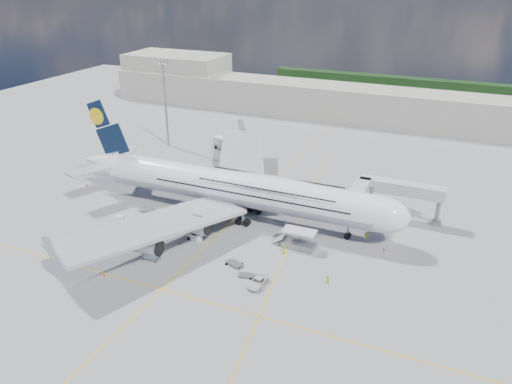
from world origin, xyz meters
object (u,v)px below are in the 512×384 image
at_px(cargo_loader, 298,241).
at_px(catering_truck_outer, 223,144).
at_px(crew_van, 284,249).
at_px(cone_wing_right_inner, 179,243).
at_px(cone_wing_left_inner, 247,201).
at_px(service_van, 258,282).
at_px(light_mast, 166,104).
at_px(dolly_row_c, 196,229).
at_px(dolly_back, 147,210).
at_px(cone_tail, 87,185).
at_px(crew_tug, 159,247).
at_px(crew_loader, 327,280).
at_px(airliner, 237,188).
at_px(crew_wing, 159,248).
at_px(dolly_nose_far, 234,263).
at_px(dolly_nose_near, 246,275).
at_px(baggage_tug, 195,236).
at_px(crew_nose, 367,236).
at_px(cone_wing_right_outer, 104,275).
at_px(dolly_row_b, 151,254).
at_px(catering_truck_inner, 225,181).
at_px(cone_nose, 384,249).
at_px(cone_wing_left_outer, 207,170).
at_px(jet_bridge, 384,192).
at_px(dolly_row_a, 120,219).

xyz_separation_m(cargo_loader, catering_truck_outer, (-39.49, 45.44, 0.50)).
distance_m(crew_van, cone_wing_right_inner, 21.00).
bearing_deg(cone_wing_left_inner, service_van, -62.43).
height_order(light_mast, dolly_row_c, light_mast).
height_order(dolly_back, cone_tail, cone_tail).
bearing_deg(dolly_row_c, crew_tug, -123.18).
xyz_separation_m(service_van, crew_loader, (11.01, 5.05, 0.20)).
height_order(airliner, dolly_row_c, airliner).
distance_m(airliner, cargo_loader, 18.87).
bearing_deg(crew_loader, crew_wing, -119.74).
distance_m(dolly_nose_far, cone_tail, 53.23).
bearing_deg(cone_wing_left_inner, crew_wing, -103.68).
height_order(dolly_nose_far, service_van, service_van).
xyz_separation_m(cargo_loader, dolly_nose_near, (-5.04, -13.59, -0.94)).
bearing_deg(baggage_tug, cargo_loader, 31.17).
height_order(crew_nose, cone_tail, crew_nose).
bearing_deg(dolly_row_c, crew_wing, -122.55).
height_order(crew_loader, cone_wing_right_outer, crew_loader).
bearing_deg(crew_van, dolly_row_b, 92.91).
relative_size(dolly_back, catering_truck_outer, 0.49).
bearing_deg(crew_tug, crew_van, 27.67).
bearing_deg(light_mast, dolly_row_c, -51.86).
distance_m(cargo_loader, catering_truck_inner, 32.66).
xyz_separation_m(dolly_back, catering_truck_outer, (-2.95, 44.24, 1.41)).
xyz_separation_m(light_mast, baggage_tug, (36.71, -47.87, -12.37)).
distance_m(cone_wing_left_inner, cone_tail, 41.73).
bearing_deg(dolly_row_b, cone_wing_right_inner, 74.98).
distance_m(cargo_loader, crew_van, 3.79).
relative_size(catering_truck_inner, cone_nose, 12.11).
relative_size(dolly_nose_far, catering_truck_inner, 0.51).
bearing_deg(crew_wing, dolly_row_c, -9.35).
distance_m(catering_truck_outer, crew_van, 61.73).
bearing_deg(dolly_nose_near, light_mast, 118.44).
xyz_separation_m(light_mast, cone_wing_right_outer, (28.32, -65.67, -12.95)).
height_order(dolly_row_b, catering_truck_inner, catering_truck_inner).
bearing_deg(dolly_back, light_mast, 98.43).
relative_size(airliner, catering_truck_inner, 10.79).
height_order(airliner, service_van, airliner).
xyz_separation_m(crew_nose, cone_wing_left_outer, (-47.59, 19.85, -0.66)).
height_order(jet_bridge, dolly_row_a, jet_bridge).
height_order(crew_loader, crew_wing, crew_loader).
height_order(airliner, cone_wing_left_outer, airliner).
height_order(dolly_back, crew_tug, crew_tug).
bearing_deg(cone_wing_left_inner, dolly_row_b, -101.80).
distance_m(cone_wing_left_outer, cone_wing_right_outer, 52.03).
relative_size(dolly_row_c, crew_nose, 1.82).
relative_size(airliner, cone_wing_left_outer, 150.09).
distance_m(catering_truck_outer, cone_wing_left_outer, 17.95).
distance_m(baggage_tug, cone_wing_right_outer, 19.69).
distance_m(cargo_loader, cone_wing_left_inner, 22.80).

